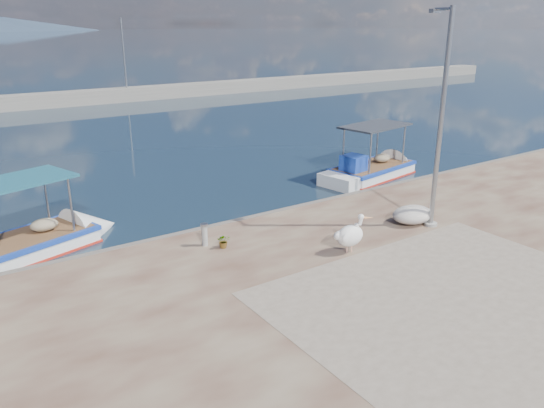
% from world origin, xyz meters
% --- Properties ---
extents(ground, '(1400.00, 1400.00, 0.00)m').
position_xyz_m(ground, '(0.00, 0.00, 0.00)').
color(ground, '#162635').
rests_on(ground, ground).
extents(quay_patch, '(9.00, 7.00, 0.01)m').
position_xyz_m(quay_patch, '(1.00, -3.00, 0.50)').
color(quay_patch, gray).
rests_on(quay_patch, quay).
extents(breakwater, '(120.00, 2.20, 7.50)m').
position_xyz_m(breakwater, '(-0.00, 40.00, 0.60)').
color(breakwater, gray).
rests_on(breakwater, ground).
extents(boat_left, '(6.31, 3.66, 2.89)m').
position_xyz_m(boat_left, '(-7.21, 7.23, 0.23)').
color(boat_left, white).
rests_on(boat_left, ground).
extents(boat_right, '(6.35, 3.01, 2.93)m').
position_xyz_m(boat_right, '(8.33, 7.56, 0.23)').
color(boat_right, white).
rests_on(boat_right, ground).
extents(pelican, '(1.24, 0.81, 1.18)m').
position_xyz_m(pelican, '(0.72, 0.74, 1.06)').
color(pelican, tan).
rests_on(pelican, quay).
extents(lamp_post, '(0.44, 0.96, 7.00)m').
position_xyz_m(lamp_post, '(4.50, 0.89, 3.80)').
color(lamp_post, gray).
rests_on(lamp_post, quay).
extents(bollard_near, '(0.24, 0.24, 0.72)m').
position_xyz_m(bollard_near, '(-2.62, 3.62, 0.89)').
color(bollard_near, gray).
rests_on(bollard_near, quay).
extents(potted_plant, '(0.51, 0.49, 0.45)m').
position_xyz_m(potted_plant, '(-2.22, 3.15, 0.72)').
color(potted_plant, '#33722D').
rests_on(potted_plant, quay).
extents(net_pile_d, '(1.53, 1.15, 0.57)m').
position_xyz_m(net_pile_d, '(4.19, 1.41, 0.79)').
color(net_pile_d, beige).
rests_on(net_pile_d, quay).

